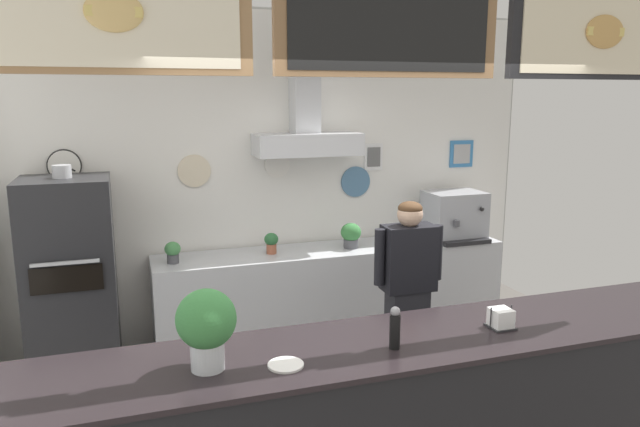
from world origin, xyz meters
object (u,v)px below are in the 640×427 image
at_px(condiment_plate, 286,365).
at_px(basil_vase, 206,326).
at_px(espresso_machine, 454,216).
at_px(potted_rosemary, 351,234).
at_px(potted_sage, 271,242).
at_px(pizza_oven, 72,283).
at_px(shop_worker, 408,293).
at_px(napkin_holder, 501,319).
at_px(potted_basil, 173,251).
at_px(pepper_grinder, 395,328).

height_order(condiment_plate, basil_vase, basil_vase).
height_order(espresso_machine, potted_rosemary, espresso_machine).
xyz_separation_m(potted_sage, condiment_plate, (-0.51, -2.38, -0.02)).
relative_size(pizza_oven, shop_worker, 1.16).
xyz_separation_m(condiment_plate, napkin_holder, (1.31, 0.09, 0.05)).
xyz_separation_m(potted_basil, pepper_grinder, (0.95, -2.32, 0.09)).
xyz_separation_m(espresso_machine, potted_basil, (-2.71, -0.01, -0.13)).
bearing_deg(potted_rosemary, potted_sage, 176.83).
height_order(potted_basil, basil_vase, basil_vase).
bearing_deg(condiment_plate, espresso_machine, 44.96).
height_order(potted_sage, potted_rosemary, potted_rosemary).
distance_m(potted_sage, napkin_holder, 2.43).
relative_size(potted_basil, napkin_holder, 1.28).
height_order(espresso_machine, napkin_holder, espresso_machine).
xyz_separation_m(pizza_oven, potted_basil, (0.80, 0.07, 0.18)).
relative_size(espresso_machine, potted_rosemary, 2.33).
bearing_deg(potted_rosemary, pepper_grinder, -105.86).
bearing_deg(potted_basil, napkin_holder, -53.64).
relative_size(potted_sage, napkin_holder, 1.30).
bearing_deg(potted_rosemary, espresso_machine, 0.70).
bearing_deg(potted_sage, espresso_machine, -0.87).
bearing_deg(espresso_machine, pepper_grinder, -126.93).
height_order(pepper_grinder, basil_vase, basil_vase).
bearing_deg(condiment_plate, potted_sage, 77.82).
xyz_separation_m(potted_sage, potted_rosemary, (0.75, -0.04, 0.02)).
xyz_separation_m(potted_rosemary, napkin_holder, (0.05, -2.25, 0.00)).
xyz_separation_m(potted_sage, pepper_grinder, (0.09, -2.36, 0.09)).
height_order(potted_sage, condiment_plate, potted_sage).
bearing_deg(espresso_machine, shop_worker, -133.72).
distance_m(potted_sage, potted_rosemary, 0.75).
distance_m(potted_rosemary, condiment_plate, 2.66).
bearing_deg(pizza_oven, potted_rosemary, 1.74).
distance_m(espresso_machine, basil_vase, 3.54).
bearing_deg(espresso_machine, napkin_holder, -114.82).
height_order(potted_sage, napkin_holder, napkin_holder).
distance_m(condiment_plate, napkin_holder, 1.31).
height_order(napkin_holder, basil_vase, basil_vase).
relative_size(potted_sage, pepper_grinder, 0.81).
distance_m(potted_basil, condiment_plate, 2.37).
bearing_deg(shop_worker, condiment_plate, 45.43).
bearing_deg(basil_vase, pizza_oven, 109.79).
height_order(potted_basil, pepper_grinder, pepper_grinder).
height_order(potted_basil, potted_rosemary, potted_rosemary).
height_order(pizza_oven, potted_basil, pizza_oven).
bearing_deg(potted_basil, basil_vase, -90.46).
height_order(pizza_oven, napkin_holder, pizza_oven).
bearing_deg(potted_basil, potted_rosemary, -0.06).
height_order(pepper_grinder, napkin_holder, pepper_grinder).
bearing_deg(pepper_grinder, potted_basil, 112.37).
height_order(potted_rosemary, basil_vase, basil_vase).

